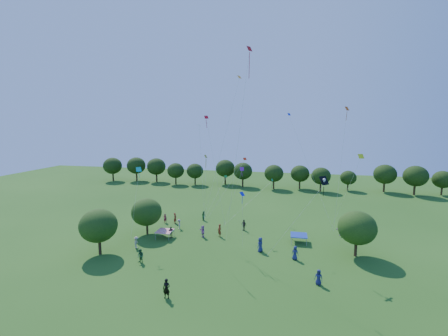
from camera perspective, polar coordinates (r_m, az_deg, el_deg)
ground at (r=27.09m, az=-6.99°, el=-28.43°), size 160.00×160.00×0.00m
near_tree_west at (r=40.83m, az=-22.80°, el=-10.09°), size 4.58×4.58×5.78m
near_tree_north at (r=45.78m, az=-14.54°, el=-8.12°), size 4.43×4.43×5.38m
near_tree_east at (r=40.61m, az=24.02°, el=-10.36°), size 4.55×4.55×5.70m
treeline at (r=77.34m, az=5.11°, el=-0.60°), size 88.01×8.77×6.77m
tent_red_stripe at (r=44.44m, az=-11.23°, el=-11.70°), size 2.20×2.20×1.10m
tent_blue at (r=43.39m, az=14.07°, el=-12.31°), size 2.20×2.20×1.10m
man_in_black at (r=30.62m, az=-10.90°, el=-21.65°), size 0.71×0.46×1.91m
crowd_person_0 at (r=39.64m, az=6.93°, el=-14.29°), size 0.91×1.06×1.89m
crowd_person_1 at (r=50.91m, az=-11.15°, el=-9.38°), size 0.63×0.45×1.55m
crowd_person_2 at (r=51.34m, az=-3.88°, el=-9.05°), size 0.85×0.87×1.61m
crowd_person_3 at (r=42.10m, az=-16.37°, el=-13.44°), size 0.61×1.08×1.56m
crowd_person_4 at (r=44.46m, az=-10.09°, el=-11.95°), size 0.99×1.01×1.65m
crowd_person_5 at (r=47.77m, az=21.52°, el=-10.86°), size 1.74×0.75×1.81m
crowd_person_6 at (r=33.68m, az=17.57°, el=-19.23°), size 0.88×0.62×1.61m
crowd_person_7 at (r=44.13m, az=-0.85°, el=-11.83°), size 0.81×0.80×1.86m
crowd_person_8 at (r=37.88m, az=-15.62°, el=-15.85°), size 0.93×0.69×1.68m
crowd_person_9 at (r=47.78m, az=-8.57°, el=-10.52°), size 0.86×1.09×1.53m
crowd_person_10 at (r=46.73m, az=3.79°, el=-10.78°), size 1.06×0.95×1.69m
crowd_person_11 at (r=44.15m, az=-4.08°, el=-11.94°), size 1.43×1.62×1.72m
crowd_person_12 at (r=38.29m, az=13.37°, el=-15.46°), size 0.94×0.68×1.70m
crowd_person_13 at (r=50.34m, az=-9.29°, el=-9.41°), size 0.43×0.66×1.75m
pirate_kite at (r=35.55m, az=18.33°, el=-2.55°), size 6.70×2.85×9.04m
red_high_kite at (r=37.77m, az=4.01°, el=14.87°), size 2.99×1.45×24.12m
small_kite_0 at (r=42.92m, az=-2.62°, el=5.05°), size 3.10×0.58×16.06m
small_kite_1 at (r=47.73m, az=1.33°, el=10.78°), size 5.32×4.01×22.37m
small_kite_2 at (r=36.48m, az=-3.56°, el=-1.70°), size 1.36×3.32×11.27m
small_kite_3 at (r=51.07m, az=-0.39°, el=-3.10°), size 2.56×6.06×6.05m
small_kite_4 at (r=47.49m, az=14.41°, el=4.22°), size 6.90×6.97×16.57m
small_kite_5 at (r=44.15m, az=2.95°, el=-1.78°), size 2.72×2.05×8.58m
small_kite_6 at (r=45.77m, az=-4.47°, el=3.37°), size 0.75×0.83×14.83m
small_kite_7 at (r=41.27m, az=-16.09°, el=-1.78°), size 0.91×2.33×9.20m
small_kite_8 at (r=48.24m, az=2.54°, el=-0.61°), size 5.74×3.73×9.47m
small_kite_9 at (r=45.27m, az=21.97°, el=6.47°), size 1.67×3.05×17.28m
small_kite_10 at (r=38.81m, az=23.67°, el=-0.58°), size 2.48×6.00×11.47m
small_kite_11 at (r=49.35m, az=7.33°, el=-4.19°), size 6.75×8.67×5.78m
small_kite_12 at (r=36.16m, az=3.50°, el=-6.17°), size 0.61×0.70×6.82m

